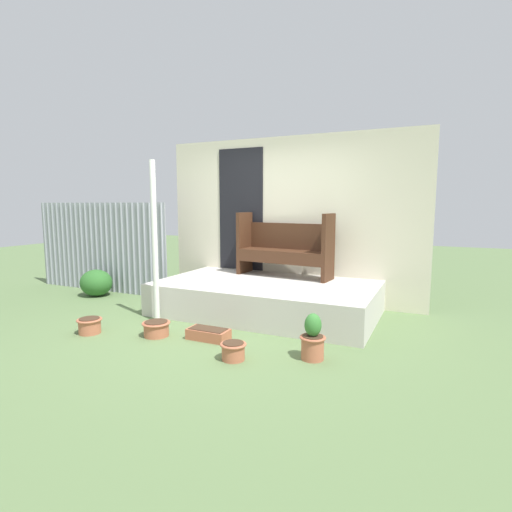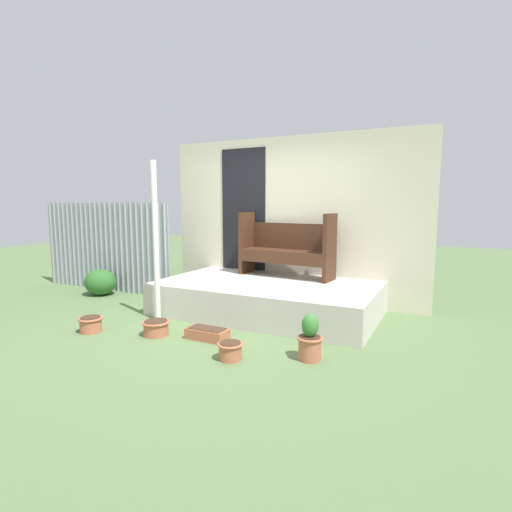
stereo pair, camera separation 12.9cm
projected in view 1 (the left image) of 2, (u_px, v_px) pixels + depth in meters
name	position (u px, v px, depth m)	size (l,w,h in m)	color
ground_plane	(224.00, 328.00, 5.02)	(24.00, 24.00, 0.00)	#5B7547
porch_slab	(266.00, 298.00, 5.69)	(3.04, 1.73, 0.45)	beige
house_wall	(286.00, 219.00, 6.36)	(4.24, 0.08, 2.60)	beige
fence_corrugated	(100.00, 247.00, 7.12)	(2.91, 0.05, 1.58)	gray
support_post	(155.00, 242.00, 5.19)	(0.07, 0.07, 2.11)	white
bench	(285.00, 245.00, 6.08)	(1.51, 0.54, 0.97)	#422616
flower_pot_left	(90.00, 325.00, 4.81)	(0.30, 0.30, 0.19)	#B76647
flower_pot_middle	(156.00, 328.00, 4.71)	(0.33, 0.33, 0.18)	#B76647
flower_pot_right	(233.00, 350.00, 3.99)	(0.27, 0.27, 0.18)	#B76647
flower_pot_far_right	(313.00, 339.00, 3.99)	(0.26, 0.26, 0.47)	#B76647
planter_box_rect	(208.00, 334.00, 4.60)	(0.48, 0.24, 0.13)	#B26042
shrub_by_fence	(96.00, 283.00, 6.76)	(0.55, 0.50, 0.45)	#2D6628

